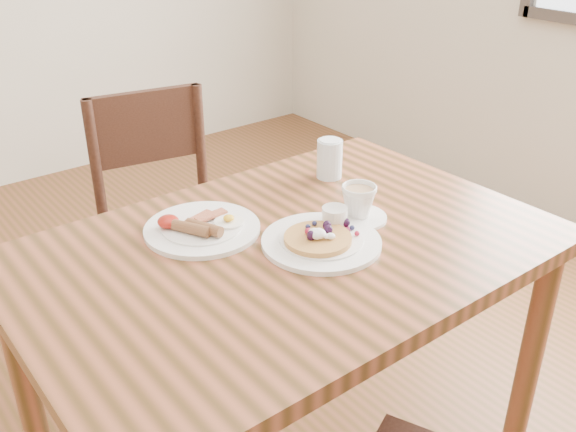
# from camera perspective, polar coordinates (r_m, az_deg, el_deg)

# --- Properties ---
(dining_table) EXTENTS (1.20, 0.80, 0.75)m
(dining_table) POSITION_cam_1_polar(r_m,az_deg,el_deg) (1.49, -0.00, -5.76)
(dining_table) COLOR brown
(dining_table) RESTS_ON ground
(chair_far) EXTENTS (0.49, 0.49, 0.88)m
(chair_far) POSITION_cam_1_polar(r_m,az_deg,el_deg) (2.16, -10.80, 0.05)
(chair_far) COLOR #391F14
(chair_far) RESTS_ON ground
(pancake_plate) EXTENTS (0.27, 0.27, 0.06)m
(pancake_plate) POSITION_cam_1_polar(r_m,az_deg,el_deg) (1.44, 3.05, -1.94)
(pancake_plate) COLOR white
(pancake_plate) RESTS_ON dining_table
(breakfast_plate) EXTENTS (0.27, 0.27, 0.04)m
(breakfast_plate) POSITION_cam_1_polar(r_m,az_deg,el_deg) (1.50, -7.76, -1.02)
(breakfast_plate) COLOR white
(breakfast_plate) RESTS_ON dining_table
(teacup_saucer) EXTENTS (0.14, 0.14, 0.09)m
(teacup_saucer) POSITION_cam_1_polar(r_m,az_deg,el_deg) (1.54, 6.28, 1.06)
(teacup_saucer) COLOR white
(teacup_saucer) RESTS_ON dining_table
(water_glass) EXTENTS (0.07, 0.07, 0.11)m
(water_glass) POSITION_cam_1_polar(r_m,az_deg,el_deg) (1.76, 3.71, 5.08)
(water_glass) COLOR silver
(water_glass) RESTS_ON dining_table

